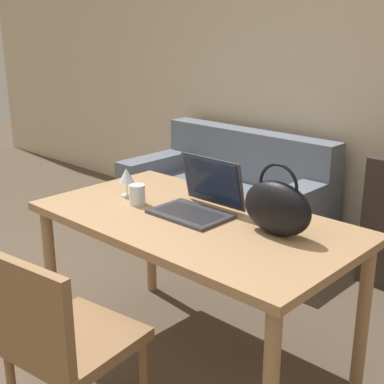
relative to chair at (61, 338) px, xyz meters
The scene contains 8 objects.
wall_back 2.76m from the chair, 92.39° to the left, with size 10.00×0.06×2.70m.
dining_table 0.78m from the chair, 90.81° to the left, with size 1.52×0.83×0.77m.
chair is the anchor object (origin of this frame).
couch 2.33m from the chair, 113.98° to the left, with size 1.56×0.84×0.82m.
laptop 0.90m from the chair, 92.86° to the left, with size 0.36×0.31×0.26m.
drinking_glass 0.85m from the chair, 116.24° to the left, with size 0.08×0.08×0.10m.
wine_glass 0.98m from the chair, 122.97° to the left, with size 0.08×0.08×0.15m.
handbag 1.01m from the chair, 65.39° to the left, with size 0.33×0.13×0.31m.
Camera 1 is at (1.69, -0.89, 1.63)m, focal length 50.00 mm.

